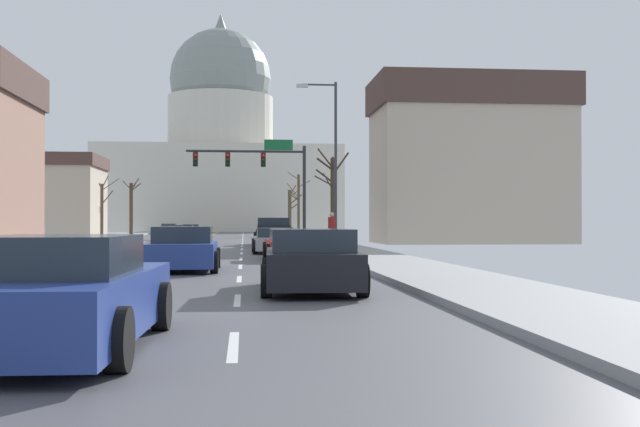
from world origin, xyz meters
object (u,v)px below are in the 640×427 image
at_px(sedan_near_05, 311,262).
at_px(sedan_oncoming_03, 169,229).
at_px(sedan_near_06, 66,296).
at_px(sedan_oncoming_02, 191,230).
at_px(pickup_truck_near_00, 274,233).
at_px(sedan_near_01, 277,238).
at_px(bicycle_parked, 337,240).
at_px(sedan_near_02, 274,241).
at_px(sedan_near_03, 291,245).
at_px(pedestrian_00, 332,229).
at_px(sedan_oncoming_01, 184,232).
at_px(sedan_oncoming_00, 172,234).
at_px(sedan_near_04, 183,250).
at_px(street_lamp_right, 331,151).
at_px(signal_gantry, 262,168).

distance_m(sedan_near_05, sedan_oncoming_03, 74.35).
xyz_separation_m(sedan_near_06, sedan_oncoming_02, (-3.54, 72.06, -0.05)).
xyz_separation_m(pickup_truck_near_00, sedan_near_01, (-0.07, -6.19, -0.21)).
bearing_deg(sedan_oncoming_02, bicycle_parked, -75.90).
bearing_deg(sedan_oncoming_03, bicycle_parked, -74.86).
bearing_deg(sedan_near_05, sedan_oncoming_02, 96.07).
xyz_separation_m(sedan_near_02, sedan_near_03, (0.42, -6.21, 0.01)).
distance_m(sedan_near_06, pedestrian_00, 26.71).
xyz_separation_m(sedan_near_05, sedan_oncoming_01, (-6.73, 53.31, -0.07)).
relative_size(sedan_near_05, sedan_oncoming_00, 1.03).
bearing_deg(sedan_oncoming_03, sedan_oncoming_00, -83.98).
bearing_deg(pedestrian_00, sedan_near_01, 110.48).
height_order(sedan_near_04, bicycle_parked, sedan_near_04).
relative_size(pickup_truck_near_00, bicycle_parked, 3.25).
bearing_deg(pedestrian_00, bicycle_parked, 80.51).
bearing_deg(pedestrian_00, sedan_oncoming_02, 101.71).
relative_size(pickup_truck_near_00, sedan_oncoming_00, 1.35).
distance_m(street_lamp_right, sedan_near_02, 6.13).
height_order(sedan_near_06, pedestrian_00, pedestrian_00).
height_order(signal_gantry, sedan_near_06, signal_gantry).
bearing_deg(signal_gantry, sedan_oncoming_03, 104.24).
height_order(sedan_near_02, sedan_oncoming_02, sedan_oncoming_02).
xyz_separation_m(street_lamp_right, sedan_oncoming_03, (-12.98, 51.20, -4.43)).
height_order(sedan_near_06, sedan_oncoming_03, sedan_near_06).
bearing_deg(pickup_truck_near_00, signal_gantry, 99.95).
bearing_deg(sedan_near_05, sedan_near_06, -116.20).
distance_m(signal_gantry, pickup_truck_near_00, 5.66).
bearing_deg(sedan_oncoming_01, pedestrian_00, -74.70).
height_order(sedan_near_03, bicycle_parked, sedan_near_03).
height_order(sedan_near_04, sedan_oncoming_01, sedan_near_04).
relative_size(sedan_near_04, bicycle_parked, 2.40).
distance_m(sedan_near_04, bicycle_parked, 18.21).
bearing_deg(sedan_oncoming_02, sedan_near_05, -83.93).
height_order(pickup_truck_near_00, sedan_oncoming_03, pickup_truck_near_00).
relative_size(signal_gantry, sedan_near_06, 1.68).
bearing_deg(sedan_near_03, sedan_near_05, -91.73).
xyz_separation_m(sedan_near_03, bicycle_parked, (3.02, 10.68, -0.06)).
bearing_deg(sedan_near_06, bicycle_parked, 77.56).
bearing_deg(sedan_near_04, sedan_oncoming_03, 95.88).
relative_size(sedan_near_06, pedestrian_00, 2.72).
distance_m(street_lamp_right, sedan_oncoming_03, 53.01).
bearing_deg(sedan_near_01, sedan_near_05, -90.79).
xyz_separation_m(sedan_near_01, sedan_oncoming_01, (-7.08, 28.09, 0.00)).
distance_m(street_lamp_right, sedan_near_06, 30.34).
relative_size(sedan_near_02, sedan_near_03, 1.00).
xyz_separation_m(street_lamp_right, bicycle_parked, (0.47, 1.51, -4.53)).
relative_size(signal_gantry, sedan_oncoming_00, 1.86).
distance_m(pickup_truck_near_00, bicycle_parked, 8.02).
bearing_deg(sedan_oncoming_03, sedan_oncoming_01, -80.81).
distance_m(pickup_truck_near_00, pedestrian_00, 12.46).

